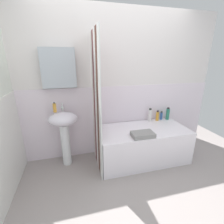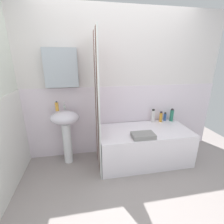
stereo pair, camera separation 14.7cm
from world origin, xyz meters
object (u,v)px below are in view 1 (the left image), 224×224
Objects in this scene: bathtub at (142,144)px; shampoo_bottle at (168,114)px; body_wash_bottle at (161,116)px; soap_dispenser at (55,108)px; conditioner_bottle at (150,115)px; lotion_bottle at (157,116)px; sink at (64,127)px; towel_folded at (143,134)px.

shampoo_bottle is (0.63, 0.28, 0.39)m from bathtub.
shampoo_bottle is at bearing -14.71° from body_wash_bottle.
bathtub is (1.34, -0.23, -0.67)m from soap_dispenser.
body_wash_bottle is 0.67× the size of conditioner_bottle.
body_wash_bottle is at bearing 15.69° from lotion_bottle.
sink is at bearing -175.24° from conditioner_bottle.
bathtub is at bearing -9.76° from soap_dispenser.
towel_folded is at bearing -135.30° from lotion_bottle.
bathtub is 6.16× the size of conditioner_bottle.
sink is 1.86m from shampoo_bottle.
towel_folded is at bearing -125.63° from conditioner_bottle.
sink is 1.29m from bathtub.
shampoo_bottle is 0.12m from body_wash_bottle.
soap_dispenser is 1.88m from body_wash_bottle.
conditioner_bottle is at bearing 174.63° from lotion_bottle.
soap_dispenser is at bearing -178.16° from lotion_bottle.
body_wash_bottle is 0.10m from lotion_bottle.
conditioner_bottle is at bearing 177.43° from shampoo_bottle.
sink is at bearing -175.45° from body_wash_bottle.
shampoo_bottle is 1.22× the size of lotion_bottle.
conditioner_bottle is (-0.15, 0.01, 0.02)m from lotion_bottle.
lotion_bottle is (0.42, 0.29, 0.36)m from bathtub.
soap_dispenser is at bearing 170.24° from bathtub.
towel_folded is (-0.39, -0.54, -0.08)m from conditioner_bottle.
conditioner_bottle is (1.50, 0.13, 0.02)m from sink.
sink reaches higher than bathtub.
sink is 1.75m from body_wash_bottle.
conditioner_bottle reaches higher than lotion_bottle.
body_wash_bottle is at bearing 2.59° from soap_dispenser.
lotion_bottle reaches higher than towel_folded.
body_wash_bottle is at bearing 4.55° from sink.
conditioner_bottle reaches higher than towel_folded.
shampoo_bottle is at bearing 24.22° from bathtub.
shampoo_bottle is 0.21m from lotion_bottle.
soap_dispenser is at bearing -177.51° from conditioner_bottle.
shampoo_bottle is 0.92m from towel_folded.
sink reaches higher than body_wash_bottle.
soap_dispenser reaches higher than towel_folded.
body_wash_bottle is 0.83× the size of lotion_bottle.
shampoo_bottle is at bearing 3.36° from sink.
lotion_bottle is 0.80× the size of conditioner_bottle.
conditioner_bottle is 0.73× the size of towel_folded.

